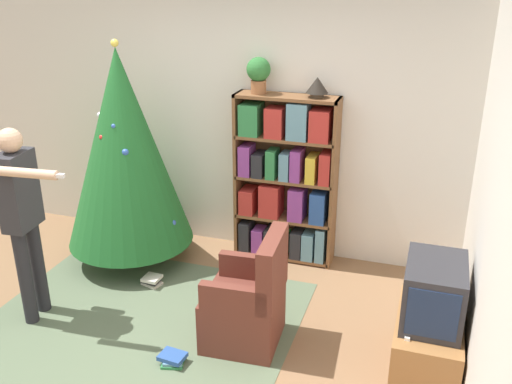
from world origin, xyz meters
The scene contains 15 objects.
ground_plane centered at (0.00, 0.00, 0.00)m, with size 14.00×14.00×0.00m, color #846042.
wall_back centered at (0.00, 2.01, 1.30)m, with size 8.00×0.10×2.60m.
wall_right centered at (2.16, 0.00, 1.30)m, with size 0.10×8.00×2.60m.
area_rug centered at (-0.38, 0.27, 0.00)m, with size 2.50×2.18×0.01m.
bookshelf centered at (0.44, 1.80, 0.81)m, with size 0.97×0.27×1.64m.
tv_stand centered at (1.86, 0.47, 0.21)m, with size 0.46×0.82×0.42m.
television centered at (1.86, 0.47, 0.64)m, with size 0.40×0.57×0.45m.
game_remote centered at (1.73, 0.22, 0.43)m, with size 0.04×0.12×0.02m.
christmas_tree centered at (-0.98, 1.29, 1.14)m, with size 1.20×1.20×2.14m.
armchair centered at (0.54, 0.38, 0.32)m, with size 0.61×0.60×0.92m.
standing_person centered at (-1.24, 0.17, 0.96)m, with size 0.66×0.47×1.62m.
potted_plant centered at (0.16, 1.81, 1.83)m, with size 0.22×0.22×0.33m.
table_lamp centered at (0.71, 1.81, 1.74)m, with size 0.20×0.20×0.18m.
book_pile_near_tree centered at (-0.57, 0.89, 0.05)m, with size 0.20×0.17×0.09m.
book_pile_by_chair centered at (0.10, -0.05, 0.04)m, with size 0.20×0.19×0.08m.
Camera 1 is at (1.75, -3.12, 2.75)m, focal length 40.00 mm.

